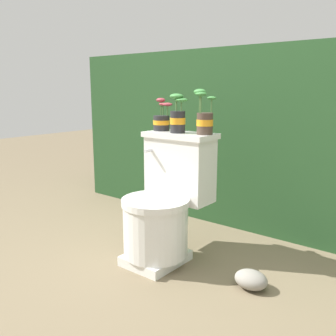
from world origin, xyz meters
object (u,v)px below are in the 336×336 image
potted_plant_left (162,120)px  potted_plant_midleft (178,117)px  toilet (165,204)px  garden_stone (251,280)px  potted_plant_middle (204,118)px

potted_plant_left → potted_plant_midleft: potted_plant_midleft is taller
toilet → garden_stone: bearing=-0.7°
potted_plant_left → potted_plant_midleft: bearing=-13.9°
toilet → potted_plant_left: size_ratio=3.73×
garden_stone → toilet: bearing=179.3°
potted_plant_left → potted_plant_midleft: 0.16m
potted_plant_midleft → potted_plant_middle: potted_plant_middle is taller
potted_plant_midleft → garden_stone: (0.56, -0.12, -0.77)m
potted_plant_midleft → potted_plant_left: bearing=166.1°
potted_plant_left → garden_stone: potted_plant_left is taller
potted_plant_middle → toilet: bearing=-137.0°
toilet → potted_plant_midleft: (-0.00, 0.12, 0.49)m
potted_plant_middle → potted_plant_midleft: bearing=-169.6°
toilet → garden_stone: 0.62m
toilet → potted_plant_left: (-0.15, 0.15, 0.46)m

